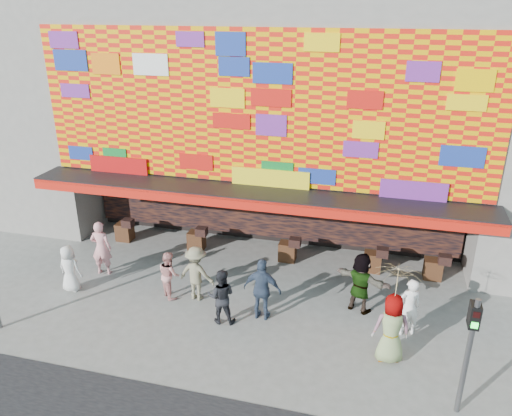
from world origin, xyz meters
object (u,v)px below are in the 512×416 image
object	(u,v)px
parasol	(397,286)
ped_e	(262,290)
ped_h	(409,307)
ped_i	(169,274)
ped_a	(70,269)
ped_g	(391,328)
ped_c	(221,296)
ped_d	(196,273)
signal_right	(470,344)
ped_b	(101,248)
ped_f	(361,283)

from	to	relation	value
parasol	ped_e	bearing A→B (deg)	165.19
ped_h	ped_i	size ratio (longest dim) A/B	1.14
ped_a	ped_g	size ratio (longest dim) A/B	0.82
ped_a	ped_c	size ratio (longest dim) A/B	0.93
ped_h	ped_d	bearing A→B (deg)	-22.22
signal_right	ped_h	world-z (taller)	signal_right
parasol	ped_a	bearing A→B (deg)	174.94
ped_b	ped_f	distance (m)	8.67
ped_f	ped_g	world-z (taller)	ped_g
signal_right	ped_g	xyz separation A→B (m)	(-1.56, 1.44, -0.89)
ped_e	ped_h	bearing A→B (deg)	-172.70
ped_c	ped_i	size ratio (longest dim) A/B	1.10
ped_i	ped_b	bearing A→B (deg)	28.89
ped_h	parasol	bearing A→B (deg)	49.29
signal_right	ped_g	bearing A→B (deg)	137.35
signal_right	ped_i	world-z (taller)	signal_right
ped_e	ped_f	bearing A→B (deg)	-154.09
ped_e	ped_h	xyz separation A→B (m)	(4.11, 0.30, -0.10)
ped_a	parasol	distance (m)	10.13
signal_right	ped_c	distance (m)	6.68
ped_b	ped_i	size ratio (longest dim) A/B	1.26
signal_right	parasol	xyz separation A→B (m)	(-1.56, 1.44, 0.36)
ped_c	ped_e	bearing A→B (deg)	-166.01
ped_d	ped_g	bearing A→B (deg)	172.88
ped_e	ped_h	world-z (taller)	ped_e
ped_d	ped_i	distance (m)	0.90
signal_right	ped_d	bearing A→B (deg)	158.66
ped_b	ped_i	distance (m)	2.91
ped_a	ped_f	xyz separation A→B (m)	(9.08, 1.22, 0.16)
ped_b	ped_h	distance (m)	10.08
ped_f	ped_g	bearing A→B (deg)	136.57
ped_f	ped_c	bearing A→B (deg)	46.03
ped_c	ped_e	distance (m)	1.21
ped_d	ped_i	size ratio (longest dim) A/B	1.16
signal_right	ped_e	world-z (taller)	signal_right
ped_e	parasol	bearing A→B (deg)	168.39
ped_f	ped_g	size ratio (longest dim) A/B	0.98
signal_right	ped_g	size ratio (longest dim) A/B	1.55
signal_right	ped_g	world-z (taller)	signal_right
ped_g	ped_i	xyz separation A→B (m)	(-6.77, 1.39, -0.20)
signal_right	ped_c	world-z (taller)	signal_right
ped_d	ped_f	size ratio (longest dim) A/B	0.94
ped_c	ped_d	distance (m)	1.49
ped_a	ped_f	world-z (taller)	ped_f
ped_e	ped_b	bearing A→B (deg)	-7.98
ped_c	ped_i	xyz separation A→B (m)	(-2.02, 0.90, -0.08)
ped_i	signal_right	bearing A→B (deg)	-155.03
ped_a	ped_i	xyz separation A→B (m)	(3.22, 0.51, -0.02)
ped_h	parasol	xyz separation A→B (m)	(-0.47, -1.26, 1.35)
ped_g	ped_b	bearing A→B (deg)	-23.90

